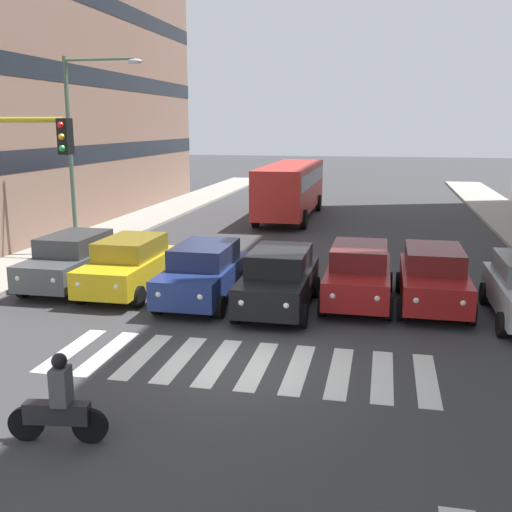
% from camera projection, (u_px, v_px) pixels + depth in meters
% --- Properties ---
extents(ground_plane, '(180.00, 180.00, 0.00)m').
position_uv_depth(ground_plane, '(238.00, 364.00, 13.41)').
color(ground_plane, '#38383A').
extents(building_right_block_0, '(10.99, 26.72, 18.77)m').
position_uv_depth(building_right_block_0, '(10.00, 44.00, 32.20)').
color(building_right_block_0, '#846656').
rests_on(building_right_block_0, ground_plane).
extents(crosswalk_markings, '(8.55, 2.80, 0.01)m').
position_uv_depth(crosswalk_markings, '(238.00, 363.00, 13.41)').
color(crosswalk_markings, silver).
rests_on(crosswalk_markings, ground_plane).
extents(car_1, '(2.02, 4.44, 1.72)m').
position_uv_depth(car_1, '(433.00, 277.00, 17.44)').
color(car_1, maroon).
rests_on(car_1, ground_plane).
extents(car_2, '(2.02, 4.44, 1.72)m').
position_uv_depth(car_2, '(359.00, 274.00, 17.84)').
color(car_2, maroon).
rests_on(car_2, ground_plane).
extents(car_3, '(2.02, 4.44, 1.72)m').
position_uv_depth(car_3, '(279.00, 279.00, 17.22)').
color(car_3, black).
rests_on(car_3, ground_plane).
extents(car_4, '(2.02, 4.44, 1.72)m').
position_uv_depth(car_4, '(204.00, 273.00, 17.97)').
color(car_4, navy).
rests_on(car_4, ground_plane).
extents(car_5, '(2.02, 4.44, 1.72)m').
position_uv_depth(car_5, '(130.00, 265.00, 18.97)').
color(car_5, gold).
rests_on(car_5, ground_plane).
extents(car_6, '(2.02, 4.44, 1.72)m').
position_uv_depth(car_6, '(73.00, 260.00, 19.63)').
color(car_6, '#474C51').
rests_on(car_6, ground_plane).
extents(bus_behind_traffic, '(2.78, 10.50, 3.00)m').
position_uv_depth(bus_behind_traffic, '(291.00, 185.00, 33.99)').
color(bus_behind_traffic, red).
rests_on(bus_behind_traffic, ground_plane).
extents(motorcycle_with_rider, '(1.70, 0.41, 1.57)m').
position_uv_depth(motorcycle_with_rider, '(59.00, 406.00, 9.99)').
color(motorcycle_with_rider, black).
rests_on(motorcycle_with_rider, ground_plane).
extents(street_lamp_right, '(3.18, 0.28, 7.56)m').
position_uv_depth(street_lamp_right, '(81.00, 136.00, 23.19)').
color(street_lamp_right, '#4C6B56').
rests_on(street_lamp_right, sidewalk_right).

